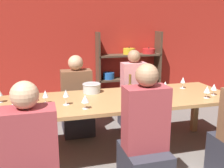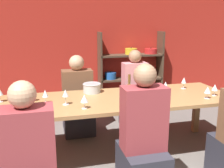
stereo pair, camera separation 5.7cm
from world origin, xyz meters
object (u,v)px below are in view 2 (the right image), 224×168
at_px(wine_glass_red_c, 32,92).
at_px(wine_glass_white_b, 166,86).
at_px(wine_bottle_green, 129,95).
at_px(person_far_b, 78,105).
at_px(wine_glass_empty_b, 45,94).
at_px(shelf_unit, 131,74).
at_px(wine_glass_red_b, 134,88).
at_px(wine_glass_red_e, 65,94).
at_px(person_near_a, 143,151).
at_px(person_far_a, 134,99).
at_px(wine_glass_red_f, 215,88).
at_px(wine_glass_white_a, 208,90).
at_px(wine_glass_red_a, 84,99).
at_px(wine_glass_empty_a, 13,104).
at_px(dining_table, 114,104).
at_px(wine_glass_red_d, 184,81).
at_px(cell_phone, 38,112).
at_px(mixing_bowl, 92,88).

distance_m(wine_glass_red_c, wine_glass_white_b, 1.60).
distance_m(wine_bottle_green, person_far_b, 1.36).
bearing_deg(wine_glass_empty_b, shelf_unit, 50.13).
height_order(wine_glass_red_b, wine_glass_red_e, wine_glass_red_e).
bearing_deg(person_near_a, person_far_a, 73.47).
height_order(wine_glass_red_f, person_far_b, person_far_b).
distance_m(wine_glass_red_b, wine_glass_red_c, 1.20).
bearing_deg(wine_glass_white_a, wine_glass_red_a, 179.98).
bearing_deg(wine_glass_empty_a, wine_glass_red_c, 70.03).
bearing_deg(person_far_a, wine_bottle_green, 68.04).
distance_m(wine_glass_empty_a, wine_glass_red_f, 2.31).
xyz_separation_m(wine_bottle_green, wine_glass_red_e, (-0.64, 0.27, -0.02)).
height_order(wine_glass_white_a, wine_glass_empty_a, wine_glass_empty_a).
bearing_deg(wine_glass_red_a, wine_glass_red_e, 134.49).
distance_m(dining_table, person_far_a, 0.99).
distance_m(wine_glass_empty_a, person_near_a, 1.31).
bearing_deg(shelf_unit, wine_glass_red_b, -107.62).
bearing_deg(wine_glass_red_c, wine_glass_red_b, -3.75).
bearing_deg(wine_glass_empty_b, wine_glass_red_d, 5.75).
bearing_deg(shelf_unit, wine_glass_white_a, -85.87).
bearing_deg(wine_glass_white_a, person_near_a, -151.43).
height_order(wine_glass_white_a, person_far_a, person_far_a).
bearing_deg(cell_phone, wine_glass_red_d, 14.39).
bearing_deg(wine_glass_red_b, dining_table, -170.02).
distance_m(mixing_bowl, wine_glass_white_b, 0.93).
relative_size(wine_glass_empty_b, person_far_b, 0.13).
distance_m(wine_glass_red_a, wine_glass_red_d, 1.50).
distance_m(wine_glass_empty_a, cell_phone, 0.25).
bearing_deg(person_near_a, wine_glass_red_f, 28.60).
relative_size(mixing_bowl, wine_glass_empty_b, 1.58).
distance_m(shelf_unit, person_far_b, 1.72).
height_order(mixing_bowl, cell_phone, mixing_bowl).
bearing_deg(wine_glass_empty_b, wine_glass_red_e, -29.55).
distance_m(dining_table, wine_glass_empty_a, 1.14).
bearing_deg(person_near_a, wine_glass_white_a, 28.57).
relative_size(wine_glass_red_a, wine_glass_red_b, 1.01).
distance_m(wine_glass_red_e, person_far_a, 1.48).
height_order(wine_glass_white_a, person_far_b, person_far_b).
bearing_deg(wine_glass_red_b, wine_glass_white_b, -4.70).
distance_m(dining_table, wine_glass_red_f, 1.25).
distance_m(wine_glass_red_c, cell_phone, 0.42).
bearing_deg(wine_glass_red_a, wine_bottle_green, -11.14).
xyz_separation_m(dining_table, cell_phone, (-0.87, -0.28, 0.08)).
bearing_deg(wine_glass_red_c, wine_glass_red_e, -31.92).
relative_size(wine_glass_empty_b, cell_phone, 0.89).
bearing_deg(shelf_unit, person_far_b, -135.86).
bearing_deg(wine_glass_white_b, person_far_a, 99.36).
xyz_separation_m(wine_glass_red_e, person_far_a, (1.11, 0.90, -0.41)).
bearing_deg(person_near_a, dining_table, 93.49).
relative_size(dining_table, wine_glass_red_f, 20.68).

